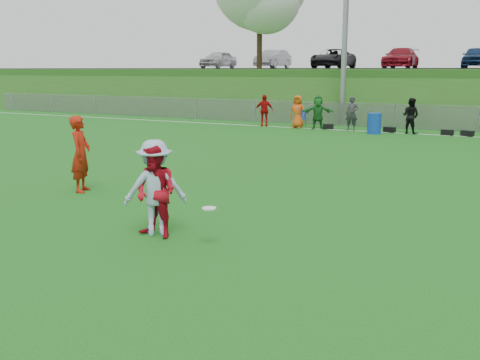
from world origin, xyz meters
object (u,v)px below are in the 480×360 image
Objects in this scene: player_red_center at (156,192)px; player_blue at (155,188)px; recycling_bin at (374,123)px; player_red_left at (81,154)px; frisbee at (209,208)px.

player_red_center is 0.96× the size of player_blue.
player_blue is at bearing 136.13° from player_red_center.
recycling_bin is at bearing 96.66° from player_red_center.
player_blue is (3.76, -2.12, -0.06)m from player_red_left.
player_blue is 7.22× the size of frisbee.
player_red_center is (3.87, -2.25, -0.10)m from player_red_left.
recycling_bin is (0.02, 17.75, -0.40)m from player_blue.
recycling_bin is at bearing 93.92° from frisbee.
player_blue is at bearing -90.05° from recycling_bin.
player_blue reaches higher than player_red_center.
player_red_left is at bearing -67.43° from player_blue.
player_red_left reaches higher than player_red_center.
frisbee is at bearing 133.53° from player_blue.
player_blue is 1.82× the size of recycling_bin.
frisbee is 17.98m from recycling_bin.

